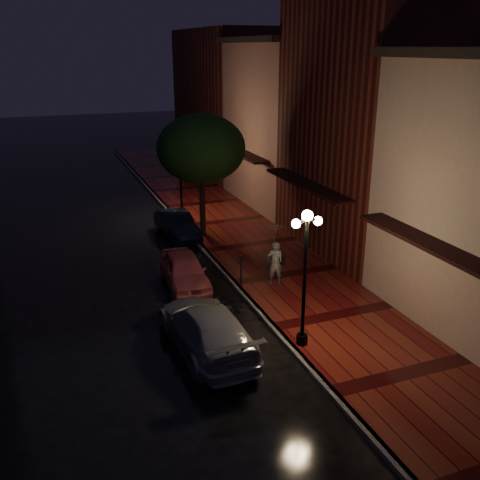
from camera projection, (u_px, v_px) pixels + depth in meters
name	position (u px, v px, depth m)	size (l,w,h in m)	color
ground	(235.00, 286.00, 20.87)	(120.00, 120.00, 0.00)	black
sidewalk	(287.00, 276.00, 21.60)	(4.50, 60.00, 0.15)	#4C0D0F
curb	(235.00, 284.00, 20.84)	(0.25, 60.00, 0.15)	#595451
storefront_mid	(369.00, 128.00, 23.11)	(5.00, 8.00, 11.00)	#511914
storefront_far	(288.00, 127.00, 30.47)	(5.00, 8.00, 9.00)	#8C5951
storefront_extra	(228.00, 102.00, 39.07)	(5.00, 12.00, 10.00)	#511914
streetlamp_near	(305.00, 271.00, 15.71)	(0.96, 0.36, 4.31)	black
streetlamp_far	(180.00, 172.00, 27.99)	(0.96, 0.36, 4.31)	black
street_tree	(201.00, 151.00, 24.88)	(4.16, 4.16, 5.80)	black
pink_car	(184.00, 271.00, 20.64)	(1.54, 3.83, 1.30)	#C35054
navy_car	(177.00, 225.00, 26.09)	(1.31, 3.76, 1.24)	black
silver_car	(207.00, 328.00, 16.30)	(2.02, 4.97, 1.44)	#94939A
woman_with_umbrella	(276.00, 245.00, 20.17)	(1.00, 1.02, 2.41)	white
parking_meter	(241.00, 267.00, 20.33)	(0.12, 0.09, 1.23)	black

